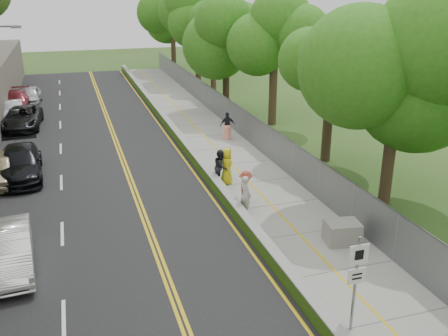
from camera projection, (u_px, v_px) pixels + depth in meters
ground at (279, 282)px, 17.43m from camera, size 140.00×140.00×0.00m
road at (93, 161)px, 29.34m from camera, size 11.20×66.00×0.04m
sidewalk at (222, 149)px, 31.56m from camera, size 4.20×66.00×0.05m
jersey_barrier at (186, 148)px, 30.82m from camera, size 0.42×66.00×0.60m
chainlink_fence at (253, 131)px, 31.82m from camera, size 0.04×66.00×2.00m
trees_fenceside at (291, 33)px, 30.40m from camera, size 7.00×66.00×14.00m
signpost at (357, 274)px, 14.34m from camera, size 0.62×0.09×3.10m
construction_barrel at (227, 132)px, 33.30m from camera, size 0.55×0.55×0.90m
concrete_block at (342, 232)px, 19.88m from camera, size 1.46×1.18×0.89m
car_1 at (8, 250)px, 17.94m from camera, size 1.98×4.76×1.53m
car_3 at (20, 163)px, 26.55m from camera, size 2.43×5.53×1.58m
car_4 at (0, 168)px, 25.92m from camera, size 2.21×4.64×1.53m
car_5 at (12, 111)px, 37.75m from camera, size 1.91×4.58×1.47m
car_6 at (22, 118)px, 35.85m from camera, size 2.80×5.51×1.49m
car_7 at (15, 102)px, 40.39m from camera, size 2.46×5.68×1.63m
car_8 at (30, 96)px, 43.07m from camera, size 1.90×4.37×1.47m
painter_0 at (227, 166)px, 25.69m from camera, size 0.79×1.04×1.91m
painter_1 at (245, 195)px, 22.31m from camera, size 0.63×0.76×1.79m
painter_2 at (221, 167)px, 25.66m from camera, size 1.00×1.10×1.84m
painter_3 at (246, 189)px, 22.98m from camera, size 0.88×1.25×1.76m
person_far at (227, 125)px, 33.47m from camera, size 1.03×0.45×1.74m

